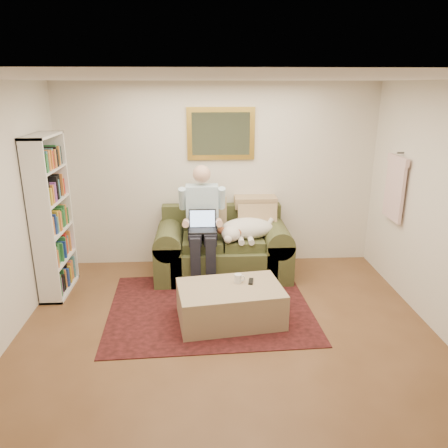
{
  "coord_description": "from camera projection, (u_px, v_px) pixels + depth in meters",
  "views": [
    {
      "loc": [
        -0.26,
        -3.64,
        2.56
      ],
      "look_at": [
        0.02,
        1.34,
        0.95
      ],
      "focal_mm": 35.0,
      "sensor_mm": 36.0,
      "label": 1
    }
  ],
  "objects": [
    {
      "name": "laptop",
      "position": [
        203.0,
        225.0,
        5.68
      ],
      "size": [
        0.36,
        0.28,
        0.26
      ],
      "color": "black",
      "rests_on": "seated_man"
    },
    {
      "name": "sleeping_dog",
      "position": [
        247.0,
        228.0,
        5.88
      ],
      "size": [
        0.76,
        0.47,
        0.28
      ],
      "primitive_type": null,
      "color": "white",
      "rests_on": "sofa"
    },
    {
      "name": "bookshelf",
      "position": [
        51.0,
        217.0,
        5.37
      ],
      "size": [
        0.28,
        0.8,
        2.0
      ],
      "primitive_type": null,
      "color": "white",
      "rests_on": "room_shell"
    },
    {
      "name": "seated_man",
      "position": [
        203.0,
        226.0,
        5.76
      ],
      "size": [
        0.6,
        0.86,
        1.54
      ],
      "primitive_type": null,
      "color": "#8CC1D8",
      "rests_on": "sofa"
    },
    {
      "name": "wall_mirror",
      "position": [
        221.0,
        134.0,
        6.03
      ],
      "size": [
        0.94,
        0.04,
        0.72
      ],
      "color": "gold",
      "rests_on": "room_shell"
    },
    {
      "name": "coffee_mug",
      "position": [
        238.0,
        278.0,
        4.93
      ],
      "size": [
        0.08,
        0.08,
        0.1
      ],
      "primitive_type": "cylinder",
      "color": "white",
      "rests_on": "ottoman"
    },
    {
      "name": "sofa",
      "position": [
        223.0,
        253.0,
        6.07
      ],
      "size": [
        1.83,
        0.93,
        1.1
      ],
      "color": "brown",
      "rests_on": "room_shell"
    },
    {
      "name": "ottoman",
      "position": [
        230.0,
        304.0,
        4.89
      ],
      "size": [
        1.23,
        0.88,
        0.41
      ],
      "primitive_type": "cube",
      "rotation": [
        0.0,
        0.0,
        0.14
      ],
      "color": "tan",
      "rests_on": "room_shell"
    },
    {
      "name": "hanging_shirt",
      "position": [
        395.0,
        185.0,
        5.48
      ],
      "size": [
        0.06,
        0.52,
        0.9
      ],
      "primitive_type": null,
      "color": "#F4C9CB",
      "rests_on": "room_shell"
    },
    {
      "name": "rug",
      "position": [
        210.0,
        308.0,
        5.22
      ],
      "size": [
        2.45,
        1.99,
        0.01
      ],
      "primitive_type": "cube",
      "rotation": [
        0.0,
        0.0,
        0.04
      ],
      "color": "black",
      "rests_on": "room_shell"
    },
    {
      "name": "tv_remote",
      "position": [
        251.0,
        281.0,
        4.94
      ],
      "size": [
        0.08,
        0.16,
        0.02
      ],
      "primitive_type": "cube",
      "rotation": [
        0.0,
        0.0,
        -0.18
      ],
      "color": "black",
      "rests_on": "ottoman"
    },
    {
      "name": "room_shell",
      "position": [
        228.0,
        221.0,
        4.2
      ],
      "size": [
        4.51,
        5.0,
        2.61
      ],
      "color": "brown",
      "rests_on": "ground"
    }
  ]
}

